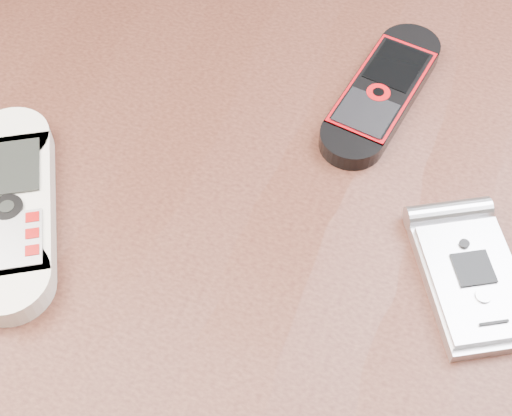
# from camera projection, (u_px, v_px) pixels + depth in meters

# --- Properties ---
(table) EXTENTS (1.20, 0.80, 0.75)m
(table) POSITION_uv_depth(u_px,v_px,m) (250.00, 284.00, 0.60)
(table) COLOR black
(table) RESTS_ON ground
(nokia_white) EXTENTS (0.14, 0.18, 0.02)m
(nokia_white) POSITION_uv_depth(u_px,v_px,m) (11.00, 207.00, 0.50)
(nokia_white) COLOR silver
(nokia_white) RESTS_ON table
(nokia_black_red) EXTENTS (0.08, 0.17, 0.02)m
(nokia_black_red) POSITION_uv_depth(u_px,v_px,m) (382.00, 92.00, 0.57)
(nokia_black_red) COLOR black
(nokia_black_red) RESTS_ON table
(motorola_razr) EXTENTS (0.11, 0.13, 0.02)m
(motorola_razr) POSITION_uv_depth(u_px,v_px,m) (472.00, 278.00, 0.47)
(motorola_razr) COLOR silver
(motorola_razr) RESTS_ON table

